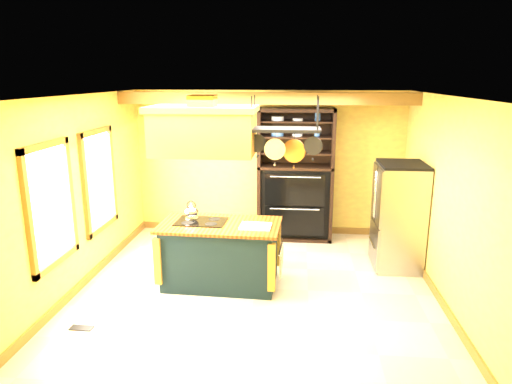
% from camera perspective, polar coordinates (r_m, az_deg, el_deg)
% --- Properties ---
extents(floor, '(5.00, 5.00, 0.00)m').
position_cam_1_polar(floor, '(6.66, 0.01, -11.94)').
color(floor, beige).
rests_on(floor, ground).
extents(ceiling, '(5.00, 5.00, 0.00)m').
position_cam_1_polar(ceiling, '(5.98, 0.01, 11.95)').
color(ceiling, white).
rests_on(ceiling, wall_back).
extents(wall_back, '(5.00, 0.02, 2.70)m').
position_cam_1_polar(wall_back, '(8.62, 1.57, 3.61)').
color(wall_back, '#E7CC54').
rests_on(wall_back, floor).
extents(wall_front, '(5.00, 0.02, 2.70)m').
position_cam_1_polar(wall_front, '(3.84, -3.54, -10.24)').
color(wall_front, '#E7CC54').
rests_on(wall_front, floor).
extents(wall_left, '(0.02, 5.00, 2.70)m').
position_cam_1_polar(wall_left, '(6.88, -21.20, -0.10)').
color(wall_left, '#E7CC54').
rests_on(wall_left, floor).
extents(wall_right, '(0.02, 5.00, 2.70)m').
position_cam_1_polar(wall_right, '(6.46, 22.69, -1.14)').
color(wall_right, '#E7CC54').
rests_on(wall_right, floor).
extents(ceiling_beam, '(5.00, 0.15, 0.20)m').
position_cam_1_polar(ceiling_beam, '(7.68, 1.23, 11.63)').
color(ceiling_beam, olive).
rests_on(ceiling_beam, ceiling).
extents(window_near, '(0.06, 1.06, 1.56)m').
position_cam_1_polar(window_near, '(6.17, -24.20, -1.49)').
color(window_near, olive).
rests_on(window_near, wall_left).
extents(window_far, '(0.06, 1.06, 1.56)m').
position_cam_1_polar(window_far, '(7.38, -18.96, 1.42)').
color(window_far, olive).
rests_on(window_far, wall_left).
extents(kitchen_island, '(1.74, 1.01, 1.11)m').
position_cam_1_polar(kitchen_island, '(6.64, -4.48, -7.65)').
color(kitchen_island, black).
rests_on(kitchen_island, floor).
extents(range_hood, '(1.45, 0.82, 0.80)m').
position_cam_1_polar(range_hood, '(6.24, -6.61, 7.79)').
color(range_hood, gold).
rests_on(range_hood, ceiling).
extents(pot_rack, '(1.00, 0.47, 0.90)m').
position_cam_1_polar(pot_rack, '(6.12, 3.66, 6.97)').
color(pot_rack, black).
rests_on(pot_rack, ceiling).
extents(refrigerator, '(0.71, 0.83, 1.63)m').
position_cam_1_polar(refrigerator, '(7.45, 17.31, -3.19)').
color(refrigerator, gray).
rests_on(refrigerator, floor).
extents(hutch, '(1.36, 0.61, 2.40)m').
position_cam_1_polar(hutch, '(8.44, 4.91, 0.34)').
color(hutch, black).
rests_on(hutch, floor).
extents(floor_register, '(0.28, 0.12, 0.01)m').
position_cam_1_polar(floor_register, '(6.09, -20.96, -15.57)').
color(floor_register, black).
rests_on(floor_register, floor).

